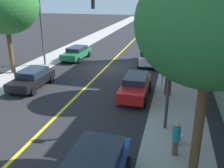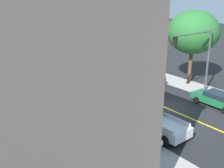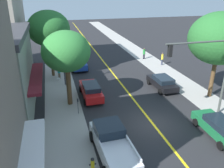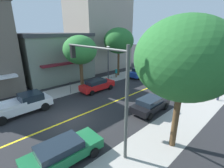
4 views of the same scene
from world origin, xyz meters
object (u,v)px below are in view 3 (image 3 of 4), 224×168
object	(u,v)px
street_tree_left_far	(219,39)
pedestrian_teal_shirt	(59,72)
street_tree_right_corner	(49,29)
grey_sedan_left_curb	(70,42)
small_dog	(58,79)
fire_hydrant	(93,164)
red_sedan_left_curb	(91,90)
traffic_light_mast	(209,64)
street_tree_left_near	(66,52)
green_sedan_right_curb	(219,127)
parking_meter	(78,104)
white_pickup_truck	(112,142)
blue_sedan_left_curb	(79,63)
black_sedan_right_curb	(162,82)
street_lamp	(63,56)
pedestrian_green_shirt	(144,53)
pedestrian_yellow_shirt	(162,58)

from	to	relation	value
street_tree_left_far	pedestrian_teal_shirt	world-z (taller)	street_tree_left_far
street_tree_right_corner	grey_sedan_left_curb	bearing A→B (deg)	77.05
grey_sedan_left_curb	small_dog	world-z (taller)	grey_sedan_left_curb
fire_hydrant	small_dog	distance (m)	15.63
red_sedan_left_curb	small_dog	size ratio (longest dim) A/B	8.55
street_tree_right_corner	traffic_light_mast	xyz separation A→B (m)	(12.25, -13.75, -1.23)
street_tree_left_near	green_sedan_right_curb	distance (m)	13.94
parking_meter	white_pickup_truck	size ratio (longest dim) A/B	0.26
street_tree_left_near	parking_meter	bearing A→B (deg)	-75.95
fire_hydrant	grey_sedan_left_curb	bearing A→B (deg)	87.03
blue_sedan_left_curb	traffic_light_mast	bearing A→B (deg)	-150.61
traffic_light_mast	black_sedan_right_curb	size ratio (longest dim) A/B	1.57
pedestrian_teal_shirt	white_pickup_truck	bearing A→B (deg)	-134.54
street_lamp	pedestrian_teal_shirt	bearing A→B (deg)	103.17
small_dog	red_sedan_left_curb	bearing A→B (deg)	70.78
small_dog	street_tree_left_far	bearing A→B (deg)	102.54
parking_meter	small_dog	world-z (taller)	parking_meter
fire_hydrant	blue_sedan_left_curb	xyz separation A→B (m)	(1.68, 19.57, 0.43)
street_tree_right_corner	red_sedan_left_curb	distance (m)	9.86
street_tree_left_far	street_tree_left_near	bearing A→B (deg)	171.97
green_sedan_right_curb	pedestrian_green_shirt	size ratio (longest dim) A/B	2.76
parking_meter	pedestrian_green_shirt	distance (m)	19.11
parking_meter	pedestrian_yellow_shirt	xyz separation A→B (m)	(13.61, 11.05, 0.03)
green_sedan_right_curb	black_sedan_right_curb	distance (m)	9.29
red_sedan_left_curb	green_sedan_right_curb	size ratio (longest dim) A/B	1.01
street_tree_left_near	blue_sedan_left_curb	distance (m)	11.41
street_tree_left_far	pedestrian_teal_shirt	xyz separation A→B (m)	(-14.79, 9.24, -5.14)
street_lamp	pedestrian_green_shirt	world-z (taller)	street_lamp
street_tree_left_near	street_lamp	world-z (taller)	street_tree_left_near
street_tree_left_far	grey_sedan_left_curb	bearing A→B (deg)	114.63
black_sedan_right_curb	white_pickup_truck	world-z (taller)	white_pickup_truck
street_lamp	blue_sedan_left_curb	xyz separation A→B (m)	(2.27, 5.40, -2.56)
red_sedan_left_curb	white_pickup_truck	xyz separation A→B (m)	(-0.16, -8.92, 0.10)
street_tree_left_near	red_sedan_left_curb	bearing A→B (deg)	21.38
street_lamp	pedestrian_yellow_shirt	size ratio (longest dim) A/B	2.96
traffic_light_mast	street_lamp	bearing A→B (deg)	-42.79
pedestrian_teal_shirt	pedestrian_yellow_shirt	bearing A→B (deg)	-48.01
street_tree_right_corner	pedestrian_yellow_shirt	world-z (taller)	street_tree_right_corner
grey_sedan_left_curb	green_sedan_right_curb	distance (m)	33.24
street_tree_right_corner	white_pickup_truck	xyz separation A→B (m)	(3.40, -16.55, -5.05)
red_sedan_left_curb	blue_sedan_left_curb	size ratio (longest dim) A/B	1.05
street_tree_left_near	black_sedan_right_curb	xyz separation A→B (m)	(10.28, 1.08, -4.42)
street_tree_right_corner	parking_meter	xyz separation A→B (m)	(1.86, -10.62, -4.99)
fire_hydrant	street_lamp	distance (m)	14.50
fire_hydrant	pedestrian_teal_shirt	world-z (taller)	pedestrian_teal_shirt
parking_meter	pedestrian_green_shirt	size ratio (longest dim) A/B	0.85
grey_sedan_left_curb	pedestrian_yellow_shirt	distance (m)	19.22
white_pickup_truck	pedestrian_green_shirt	distance (m)	23.22
fire_hydrant	small_dog	size ratio (longest dim) A/B	1.57
street_tree_left_near	blue_sedan_left_curb	size ratio (longest dim) A/B	1.56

